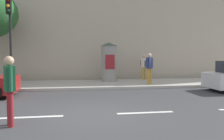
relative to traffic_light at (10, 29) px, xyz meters
The scene contains 9 objects.
ground_plane 7.13m from the traffic_light, 54.91° to the right, with size 80.00×80.00×0.00m, color #38383A.
sidewalk_curb 5.10m from the traffic_light, 25.49° to the left, with size 36.00×4.00×0.15m, color #B2ADA3.
lane_markings 7.13m from the traffic_light, 54.91° to the right, with size 25.80×0.16×0.01m.
building_backdrop 8.15m from the traffic_light, 61.40° to the left, with size 36.00×5.00×11.60m, color #B7A893.
traffic_light is the anchor object (origin of this frame).
poster_column 6.14m from the traffic_light, 25.29° to the left, with size 1.08×1.08×2.50m.
pedestrian_in_red_top 6.58m from the traffic_light, 75.09° to the right, with size 0.37×0.55×1.78m.
pedestrian_with_backpack 8.74m from the traffic_light, 22.14° to the left, with size 0.54×0.49×1.73m.
pedestrian_with_bag 7.74m from the traffic_light, ahead, with size 0.51×0.51×1.79m.
Camera 1 is at (-0.40, -6.81, 1.77)m, focal length 36.57 mm.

